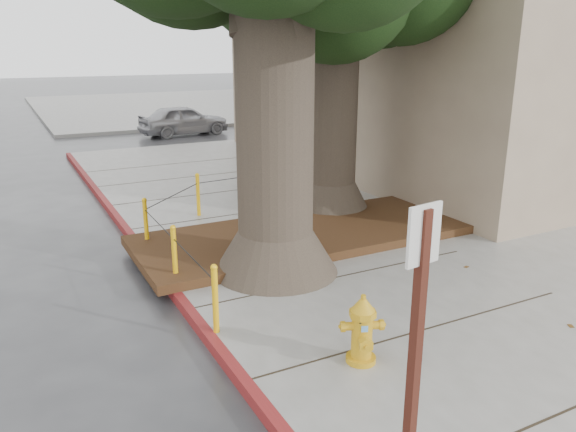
% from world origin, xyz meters
% --- Properties ---
extents(ground, '(140.00, 140.00, 0.00)m').
position_xyz_m(ground, '(0.00, 0.00, 0.00)').
color(ground, '#28282B').
rests_on(ground, ground).
extents(sidewalk_main, '(16.00, 26.00, 0.15)m').
position_xyz_m(sidewalk_main, '(6.00, 2.50, 0.07)').
color(sidewalk_main, slate).
rests_on(sidewalk_main, ground).
extents(sidewalk_far, '(16.00, 20.00, 0.15)m').
position_xyz_m(sidewalk_far, '(6.00, 30.00, 0.07)').
color(sidewalk_far, slate).
rests_on(sidewalk_far, ground).
extents(curb_red, '(0.14, 26.00, 0.16)m').
position_xyz_m(curb_red, '(-2.00, 2.50, 0.07)').
color(curb_red, maroon).
rests_on(curb_red, ground).
extents(planter_bed, '(6.40, 2.60, 0.16)m').
position_xyz_m(planter_bed, '(0.90, 3.90, 0.23)').
color(planter_bed, black).
rests_on(planter_bed, sidewalk_main).
extents(building_corner, '(12.00, 13.00, 10.00)m').
position_xyz_m(building_corner, '(10.00, 8.50, 5.00)').
color(building_corner, gray).
rests_on(building_corner, ground).
extents(building_side_white, '(10.00, 10.00, 9.00)m').
position_xyz_m(building_side_white, '(16.00, 26.00, 4.50)').
color(building_side_white, silver).
rests_on(building_side_white, ground).
extents(building_side_grey, '(12.00, 14.00, 12.00)m').
position_xyz_m(building_side_grey, '(22.00, 32.00, 6.00)').
color(building_side_grey, slate).
rests_on(building_side_grey, ground).
extents(bollard_ring, '(3.79, 5.39, 0.95)m').
position_xyz_m(bollard_ring, '(-0.87, 4.38, 0.66)').
color(bollard_ring, '#F4B10D').
rests_on(bollard_ring, sidewalk_main).
extents(fire_hydrant, '(0.46, 0.46, 0.85)m').
position_xyz_m(fire_hydrant, '(-0.64, -0.26, 0.57)').
color(fire_hydrant, gold).
rests_on(fire_hydrant, sidewalk_main).
extents(signpost, '(0.27, 0.07, 2.69)m').
position_xyz_m(signpost, '(-1.95, -2.64, 1.67)').
color(signpost, '#471911').
rests_on(signpost, sidewalk_main).
extents(car_silver, '(3.91, 1.86, 1.29)m').
position_xyz_m(car_silver, '(3.09, 18.49, 0.65)').
color(car_silver, '#A1A1A5').
rests_on(car_silver, ground).
extents(car_red, '(3.58, 1.67, 1.14)m').
position_xyz_m(car_red, '(11.69, 18.56, 0.57)').
color(car_red, maroon).
rests_on(car_red, ground).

